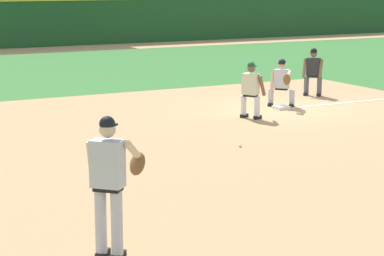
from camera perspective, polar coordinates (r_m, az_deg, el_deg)
The scene contains 10 objects.
ground_plane at distance 20.70m, azimuth 6.82°, elevation 1.44°, with size 160.00×160.00×0.00m, color #336B2D.
infield_dirt_patch at distance 15.07m, azimuth 2.67°, elevation -2.19°, with size 18.00×18.00×0.01m, color tan.
warning_track_strip at distance 38.74m, azimuth -10.18°, elevation 5.92°, with size 48.00×3.20×0.01m, color tan.
first_base_bag at distance 20.69m, azimuth 6.82°, elevation 1.56°, with size 0.38×0.38×0.09m, color white.
baseball at distance 15.93m, azimuth 3.69°, elevation -1.34°, with size 0.07×0.07×0.07m, color white.
pitcher at distance 9.45m, azimuth -6.24°, elevation -3.85°, with size 0.85×0.55×1.86m.
first_baseman at distance 20.98m, azimuth 6.87°, elevation 3.59°, with size 0.73×1.09×1.34m.
baserunner at distance 19.13m, azimuth 4.51°, elevation 3.08°, with size 0.61×0.67×1.46m.
umpire at distance 23.12m, azimuth 9.22°, elevation 4.39°, with size 0.67×0.67×1.46m.
outfield_wall at distance 40.55m, azimuth -11.11°, elevation 8.09°, with size 48.00×0.54×2.60m.
Camera 1 is at (-11.56, -16.81, 3.52)m, focal length 70.00 mm.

